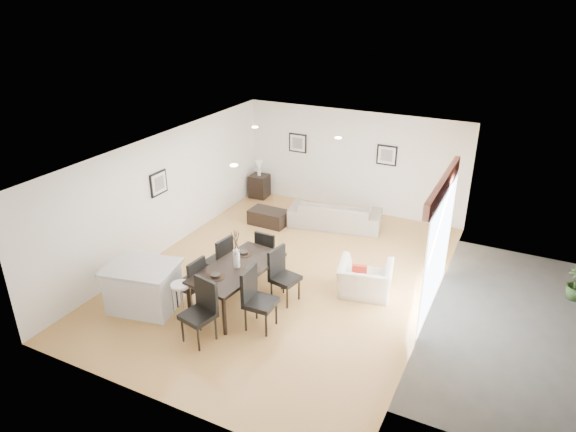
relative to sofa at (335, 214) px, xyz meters
The scene contains 26 objects.
ground 2.78m from the sofa, 90.61° to the right, with size 8.00×8.00×0.00m, color tan.
wall_back 1.61m from the sofa, 91.35° to the left, with size 6.00×0.04×2.70m, color white.
wall_front 6.83m from the sofa, 90.25° to the right, with size 6.00×0.04×2.70m, color white.
wall_left 4.22m from the sofa, 137.71° to the right, with size 0.04×8.00×2.70m, color white.
wall_right 4.18m from the sofa, 42.85° to the right, with size 0.04×8.00×2.70m, color white.
ceiling 3.63m from the sofa, 90.61° to the right, with size 6.00×8.00×0.02m, color white.
sofa is the anchor object (origin of this frame).
armchair 3.16m from the sofa, 57.78° to the right, with size 1.03×0.90×0.67m, color beige.
dining_table 4.08m from the sofa, 95.29° to the right, with size 1.18×2.01×0.80m.
dining_chair_wnear 4.66m from the sofa, 103.05° to the right, with size 0.50×0.50×1.03m.
dining_chair_wfar 3.74m from the sofa, 106.32° to the right, with size 0.53×0.53×1.05m.
dining_chair_enear 4.54m from the sofa, 86.33° to the right, with size 0.53×0.53×1.14m.
dining_chair_efar 3.57m from the sofa, 85.20° to the right, with size 0.56×0.56×1.07m.
dining_chair_head 5.24m from the sofa, 93.88° to the right, with size 0.60×0.60×1.12m.
dining_chair_foot 2.89m from the sofa, 97.50° to the right, with size 0.46×0.46×1.01m.
vase 4.14m from the sofa, 95.29° to the right, with size 0.80×1.31×0.74m.
coffee_table 1.69m from the sofa, 157.75° to the right, with size 0.95×0.57×0.38m, color black.
side_table 2.83m from the sofa, 161.48° to the left, with size 0.49×0.49×0.65m, color black.
table_lamp 2.89m from the sofa, 161.48° to the left, with size 0.22×0.22×0.42m.
cushion 3.20m from the sofa, 60.14° to the right, with size 0.28×0.09×0.28m, color #A92315.
kitchen_island 5.30m from the sofa, 110.82° to the right, with size 1.45×1.22×0.89m.
bar_stool 5.06m from the sofa, 101.43° to the right, with size 0.34×0.34×0.75m.
framed_print_back_left 2.42m from the sofa, 143.30° to the left, with size 0.52×0.04×0.52m.
framed_print_back_right 1.99m from the sofa, 54.36° to the left, with size 0.52×0.04×0.52m.
framed_print_left_wall 4.41m from the sofa, 135.42° to the right, with size 0.04×0.52×0.52m.
sliding_door 4.05m from the sofa, 40.00° to the right, with size 0.12×2.70×2.57m.
Camera 1 is at (4.20, -8.31, 5.57)m, focal length 32.00 mm.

